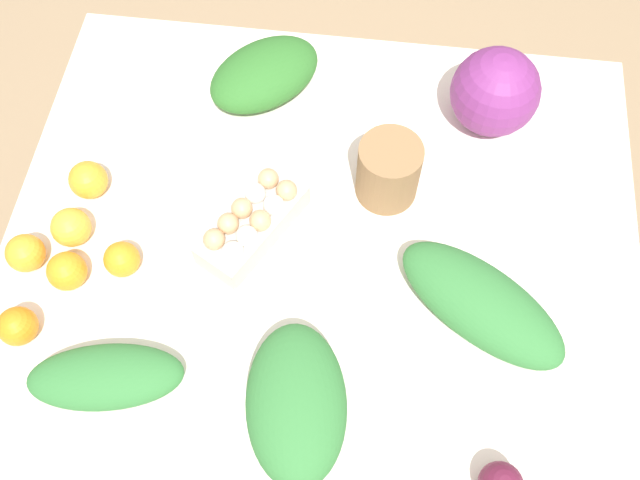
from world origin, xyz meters
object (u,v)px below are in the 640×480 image
greens_bunch_dandelion (264,74)px  orange_5 (67,271)px  cabbage_purple (495,92)px  paper_bag (388,171)px  orange_4 (88,180)px  orange_2 (122,259)px  egg_carton (252,222)px  greens_bunch_scallion (296,403)px  orange_1 (25,253)px  orange_3 (18,326)px  greens_bunch_beet_tops (481,304)px  orange_0 (71,227)px  greens_bunch_chard (106,377)px

greens_bunch_dandelion → orange_5: size_ratio=3.45×
cabbage_purple → paper_bag: 0.28m
cabbage_purple → orange_4: (-0.78, -0.27, -0.05)m
orange_2 → egg_carton: bearing=24.3°
paper_bag → greens_bunch_dandelion: paper_bag is taller
cabbage_purple → greens_bunch_scallion: cabbage_purple is taller
orange_1 → orange_3: (0.03, -0.14, -0.00)m
cabbage_purple → greens_bunch_dandelion: size_ratio=0.72×
paper_bag → orange_3: 0.73m
paper_bag → greens_bunch_beet_tops: (0.19, -0.25, -0.02)m
egg_carton → greens_bunch_scallion: bearing=50.2°
orange_2 → orange_3: 0.21m
greens_bunch_dandelion → orange_1: greens_bunch_dandelion is taller
paper_bag → cabbage_purple: bearing=45.4°
cabbage_purple → orange_1: size_ratio=2.49×
greens_bunch_dandelion → orange_0: greens_bunch_dandelion is taller
orange_4 → orange_0: bearing=-92.0°
orange_0 → orange_3: bearing=-100.6°
greens_bunch_dandelion → greens_bunch_chard: size_ratio=0.94×
egg_carton → greens_bunch_scallion: size_ratio=0.91×
orange_3 → orange_5: size_ratio=0.97×
paper_bag → egg_carton: bearing=-152.3°
greens_bunch_beet_tops → orange_0: (-0.77, 0.07, -0.01)m
orange_3 → orange_0: bearing=79.4°
cabbage_purple → orange_1: bearing=-152.6°
orange_3 → orange_1: bearing=102.4°
greens_bunch_beet_tops → orange_2: bearing=178.9°
cabbage_purple → orange_0: bearing=-154.1°
greens_bunch_chard → orange_4: orange_4 is taller
greens_bunch_beet_tops → orange_2: size_ratio=4.98×
greens_bunch_dandelion → greens_bunch_chard: 0.70m
cabbage_purple → egg_carton: (-0.44, -0.33, -0.05)m
orange_1 → orange_5: (0.09, -0.03, 0.00)m
greens_bunch_dandelion → orange_4: (-0.30, -0.30, -0.01)m
cabbage_purple → greens_bunch_dandelion: 0.48m
greens_bunch_dandelion → orange_3: (-0.35, -0.61, -0.01)m
greens_bunch_scallion → greens_bunch_dandelion: greens_bunch_dandelion is taller
paper_bag → orange_0: 0.61m
orange_0 → orange_5: bearing=-78.6°
egg_carton → orange_3: egg_carton is taller
orange_3 → orange_4: orange_4 is taller
egg_carton → orange_2: bearing=-36.8°
greens_bunch_scallion → orange_4: 0.61m
greens_bunch_beet_tops → orange_4: 0.79m
orange_1 → orange_3: bearing=-77.6°
cabbage_purple → orange_2: cabbage_purple is taller
paper_bag → greens_bunch_chard: paper_bag is taller
greens_bunch_beet_tops → orange_4: (-0.77, 0.17, -0.01)m
orange_3 → orange_4: (0.04, 0.31, 0.00)m
greens_bunch_scallion → orange_5: 0.49m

